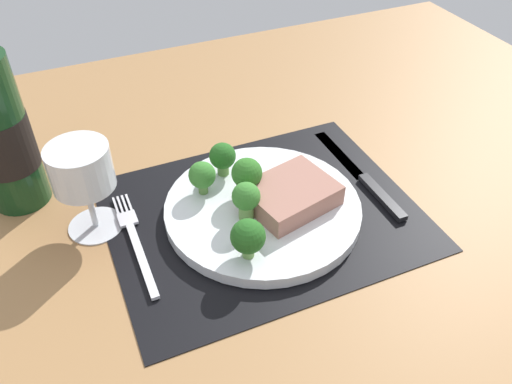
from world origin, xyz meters
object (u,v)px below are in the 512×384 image
object	(u,v)px
plate	(263,209)
wine_glass	(82,173)
steak	(290,194)
knife	(365,179)
fork	(135,241)

from	to	relation	value
plate	wine_glass	bearing A→B (deg)	162.36
steak	knife	size ratio (longest dim) A/B	0.48
plate	fork	distance (cm)	17.08
plate	knife	bearing A→B (deg)	1.86
knife	wine_glass	xyz separation A→B (cm)	(-37.38, 6.15, 8.26)
fork	wine_glass	size ratio (longest dim) A/B	1.53
plate	knife	xyz separation A→B (cm)	(16.37, 0.53, -0.50)
wine_glass	knife	bearing A→B (deg)	-9.34
plate	fork	size ratio (longest dim) A/B	1.36
fork	wine_glass	world-z (taller)	wine_glass
plate	fork	xyz separation A→B (cm)	(-17.01, 1.42, -0.55)
steak	fork	bearing A→B (deg)	172.78
steak	wine_glass	xyz separation A→B (cm)	(-24.45, 7.85, 5.51)
plate	knife	size ratio (longest dim) A/B	1.14
plate	wine_glass	world-z (taller)	wine_glass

